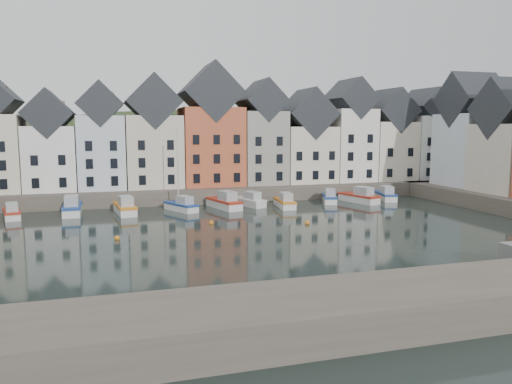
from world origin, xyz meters
name	(u,v)px	position (x,y,z in m)	size (l,w,h in m)	color
ground	(269,237)	(0.00, 0.00, 0.00)	(260.00, 260.00, 0.00)	black
far_quay	(208,190)	(0.00, 30.00, 1.00)	(90.00, 16.00, 2.00)	#4F463C
near_wall	(212,325)	(-10.00, -22.00, 1.00)	(50.00, 6.00, 2.00)	#4F463C
hillside	(185,266)	(0.02, 56.00, -17.96)	(153.60, 70.40, 64.00)	#29361B
far_terrace	(232,138)	(3.21, 28.00, 8.88)	(72.37, 8.16, 17.78)	#F0E4C9
mooring_buoys	(217,227)	(-4.00, 5.33, 0.15)	(20.50, 5.50, 0.50)	orange
boat_a	(12,213)	(-25.50, 18.05, 0.62)	(2.83, 5.66, 2.08)	silver
boat_b	(72,208)	(-18.92, 18.92, 0.77)	(2.15, 6.74, 2.58)	silver
boat_c	(125,208)	(-12.78, 17.40, 0.74)	(2.79, 6.67, 2.48)	silver
boat_d	(182,205)	(-5.88, 17.56, 0.70)	(3.96, 5.88, 10.82)	silver
boat_e	(225,203)	(-0.25, 17.95, 0.76)	(3.74, 7.00, 2.57)	silver
boat_f	(249,201)	(3.41, 19.00, 0.66)	(3.70, 6.03, 2.22)	silver
boat_g	(285,202)	(7.57, 16.58, 0.67)	(2.38, 5.98, 2.24)	silver
boat_h	(330,198)	(15.14, 19.03, 0.65)	(3.60, 5.93, 2.18)	silver
boat_i	(360,197)	(19.13, 17.69, 0.74)	(3.77, 6.82, 2.50)	silver
boat_j	(385,195)	(23.89, 18.91, 0.69)	(3.15, 6.26, 2.30)	silver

